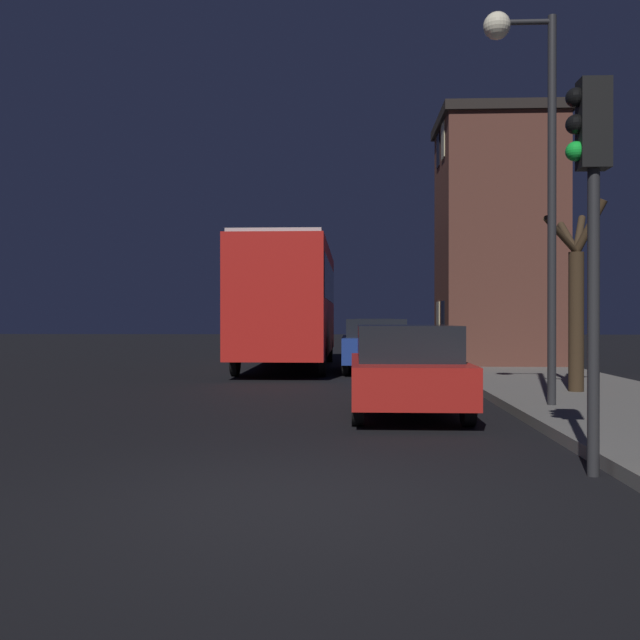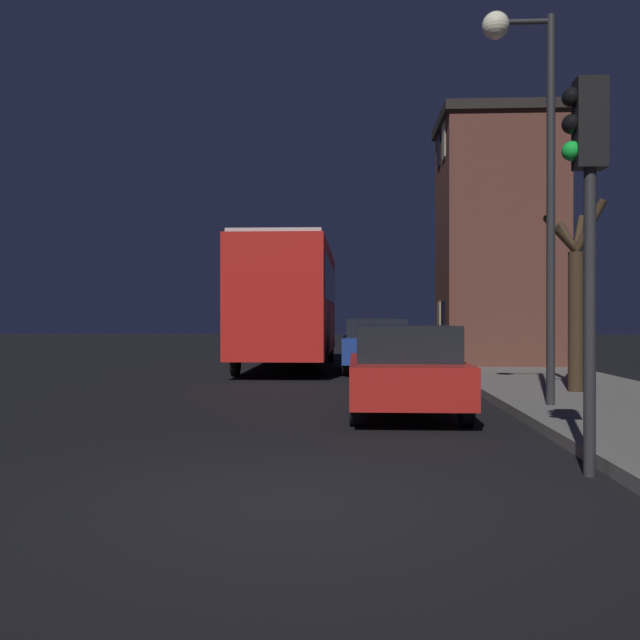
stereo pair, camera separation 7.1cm
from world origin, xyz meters
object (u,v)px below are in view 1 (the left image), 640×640
(car_mid_lane, at_px, (375,344))
(car_near_lane, at_px, (406,369))
(traffic_light, at_px, (590,190))
(car_far_lane, at_px, (374,336))
(streetlamp, at_px, (529,130))
(bare_tree, at_px, (576,297))
(bus, at_px, (289,296))

(car_mid_lane, bearing_deg, car_near_lane, -88.58)
(traffic_light, relative_size, car_mid_lane, 0.95)
(traffic_light, relative_size, car_far_lane, 0.87)
(streetlamp, xyz_separation_m, bare_tree, (1.46, 2.24, -2.68))
(streetlamp, distance_m, car_mid_lane, 9.93)
(bus, bearing_deg, bare_tree, -52.13)
(bus, bearing_deg, traffic_light, -73.77)
(streetlamp, bearing_deg, bus, 115.17)
(traffic_light, height_order, bare_tree, traffic_light)
(traffic_light, bearing_deg, bus, 106.23)
(streetlamp, xyz_separation_m, traffic_light, (-0.52, -4.61, -1.81))
(streetlamp, xyz_separation_m, bus, (-4.89, 10.41, -2.41))
(streetlamp, relative_size, car_far_lane, 1.42)
(traffic_light, distance_m, car_mid_lane, 13.74)
(traffic_light, bearing_deg, car_far_lane, 93.73)
(car_near_lane, bearing_deg, traffic_light, -71.37)
(traffic_light, height_order, car_mid_lane, traffic_light)
(traffic_light, bearing_deg, bare_tree, 73.87)
(bare_tree, distance_m, bus, 10.35)
(streetlamp, height_order, bus, streetlamp)
(car_near_lane, distance_m, car_mid_lane, 9.03)
(bare_tree, distance_m, car_near_lane, 4.41)
(streetlamp, distance_m, car_near_lane, 4.42)
(bare_tree, height_order, car_mid_lane, bare_tree)
(car_mid_lane, height_order, car_far_lane, car_mid_lane)
(bare_tree, bearing_deg, car_near_lane, -145.50)
(bare_tree, height_order, car_far_lane, bare_tree)
(bus, height_order, car_near_lane, bus)
(bus, height_order, car_mid_lane, bus)
(streetlamp, height_order, traffic_light, streetlamp)
(bare_tree, xyz_separation_m, car_near_lane, (-3.48, -2.39, -1.24))
(car_far_lane, bearing_deg, streetlamp, -83.72)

